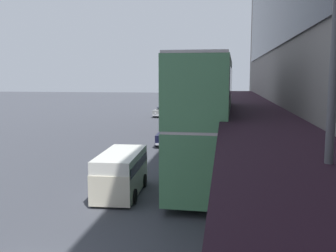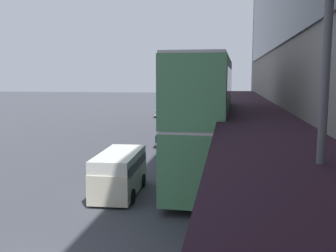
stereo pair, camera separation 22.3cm
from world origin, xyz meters
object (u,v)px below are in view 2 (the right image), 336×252
(sedan_second_mid, at_px, (191,111))
(pedestrian_at_kerb, at_px, (273,171))
(sedan_trailing_near, at_px, (219,110))
(vw_van, at_px, (120,170))
(sedan_lead_mid, at_px, (169,135))
(transit_bus_kerbside_front, at_px, (216,115))
(sedan_oncoming_front, at_px, (182,103))
(street_lamp, at_px, (313,135))
(transit_bus_kerbside_rear, at_px, (203,117))
(sedan_trailing_mid, at_px, (164,111))

(sedan_second_mid, bearing_deg, pedestrian_at_kerb, -78.17)
(sedan_trailing_near, bearing_deg, vw_van, -95.84)
(sedan_lead_mid, relative_size, sedan_trailing_near, 0.95)
(sedan_second_mid, bearing_deg, transit_bus_kerbside_front, -75.79)
(sedan_oncoming_front, relative_size, street_lamp, 0.60)
(transit_bus_kerbside_front, relative_size, pedestrian_at_kerb, 6.06)
(sedan_trailing_near, height_order, vw_van, vw_van)
(vw_van, bearing_deg, sedan_trailing_near, 84.16)
(transit_bus_kerbside_front, distance_m, sedan_lead_mid, 7.05)
(sedan_second_mid, relative_size, pedestrian_at_kerb, 2.41)
(transit_bus_kerbside_front, relative_size, vw_van, 2.44)
(pedestrian_at_kerb, relative_size, street_lamp, 0.26)
(sedan_lead_mid, xyz_separation_m, sedan_trailing_near, (3.45, 23.20, 0.02))
(transit_bus_kerbside_front, relative_size, sedan_trailing_near, 2.35)
(transit_bus_kerbside_rear, height_order, sedan_oncoming_front, transit_bus_kerbside_rear)
(sedan_oncoming_front, bearing_deg, sedan_lead_mid, -84.45)
(sedan_lead_mid, distance_m, sedan_trailing_near, 23.46)
(pedestrian_at_kerb, xyz_separation_m, street_lamp, (-0.49, -9.97, 3.17))
(sedan_trailing_mid, xyz_separation_m, vw_van, (3.84, -34.31, 0.36))
(sedan_lead_mid, relative_size, pedestrian_at_kerb, 2.44)
(sedan_lead_mid, bearing_deg, pedestrian_at_kerb, -61.34)
(sedan_trailing_near, xyz_separation_m, vw_van, (-3.71, -36.28, 0.33))
(transit_bus_kerbside_front, height_order, pedestrian_at_kerb, transit_bus_kerbside_front)
(transit_bus_kerbside_front, height_order, vw_van, transit_bus_kerbside_front)
(sedan_trailing_near, xyz_separation_m, sedan_second_mid, (-3.79, -1.72, 0.03))
(sedan_lead_mid, xyz_separation_m, sedan_oncoming_front, (-3.65, 37.55, -0.01))
(vw_van, height_order, street_lamp, street_lamp)
(sedan_lead_mid, xyz_separation_m, sedan_second_mid, (-0.35, 21.49, 0.05))
(transit_bus_kerbside_rear, relative_size, street_lamp, 1.37)
(street_lamp, bearing_deg, transit_bus_kerbside_front, 95.38)
(sedan_oncoming_front, xyz_separation_m, street_lamp, (9.89, -59.85, 3.61))
(sedan_lead_mid, xyz_separation_m, vw_van, (-0.26, -13.07, 0.35))
(vw_van, relative_size, street_lamp, 0.64)
(sedan_second_mid, relative_size, street_lamp, 0.62)
(sedan_trailing_near, bearing_deg, sedan_trailing_mid, -165.37)
(sedan_lead_mid, height_order, sedan_oncoming_front, sedan_lead_mid)
(sedan_trailing_mid, height_order, sedan_lead_mid, sedan_lead_mid)
(pedestrian_at_kerb, bearing_deg, vw_van, -173.95)
(transit_bus_kerbside_rear, distance_m, vw_van, 4.86)
(street_lamp, bearing_deg, sedan_trailing_near, 93.52)
(sedan_trailing_near, bearing_deg, street_lamp, -86.48)
(sedan_second_mid, bearing_deg, sedan_oncoming_front, 101.62)
(transit_bus_kerbside_rear, relative_size, pedestrian_at_kerb, 5.35)
(sedan_lead_mid, bearing_deg, sedan_second_mid, 90.92)
(sedan_trailing_mid, xyz_separation_m, sedan_trailing_near, (7.55, 1.97, 0.03))
(pedestrian_at_kerb, bearing_deg, sedan_lead_mid, 118.66)
(sedan_second_mid, xyz_separation_m, street_lamp, (6.59, -43.78, 3.56))
(transit_bus_kerbside_front, bearing_deg, pedestrian_at_kerb, -80.22)
(sedan_oncoming_front, bearing_deg, street_lamp, -80.61)
(transit_bus_kerbside_rear, relative_size, sedan_oncoming_front, 2.28)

